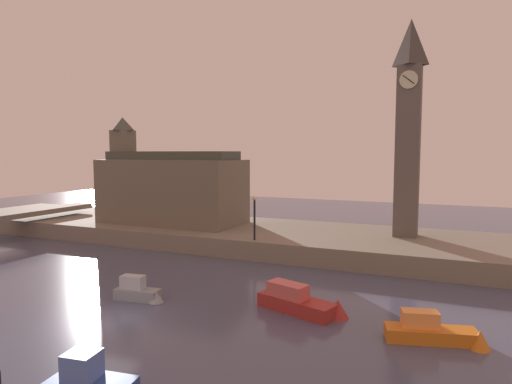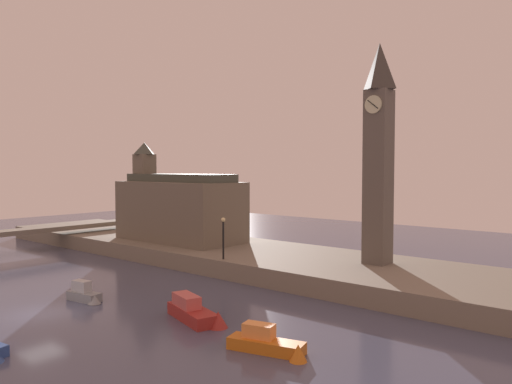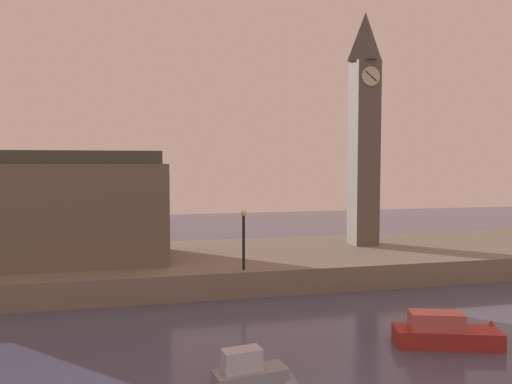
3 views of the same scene
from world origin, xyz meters
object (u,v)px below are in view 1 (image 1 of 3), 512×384
Objects in this scene: clock_tower at (408,126)px; boat_patrol_orange at (439,333)px; parliament_hall at (169,187)px; streetlamp at (255,212)px; boat_dinghy_red at (304,303)px; boat_cruiser_grey at (140,292)px.

clock_tower reaches higher than boat_patrol_orange.
parliament_hall is (-21.79, -1.74, -5.50)m from clock_tower.
boat_dinghy_red is at bearing -53.47° from streetlamp.
streetlamp is 12.03m from boat_cruiser_grey.
parliament_hall is 12.30m from streetlamp.
boat_cruiser_grey is at bearing -168.60° from boat_dinghy_red.
boat_dinghy_red is (7.11, -9.60, -3.17)m from streetlamp.
clock_tower is at bearing 100.10° from boat_patrol_orange.
clock_tower is 1.25× the size of parliament_hall.
clock_tower reaches higher than boat_cruiser_grey.
streetlamp is 0.66× the size of boat_dinghy_red.
parliament_hall is at bearing -175.42° from clock_tower.
clock_tower is 14.11m from streetlamp.
streetlamp is (-10.54, -6.56, -6.72)m from clock_tower.
boat_cruiser_grey is 15.59m from boat_patrol_orange.
boat_dinghy_red is (9.07, 1.83, 0.04)m from boat_cruiser_grey.
boat_patrol_orange is at bearing -9.54° from boat_dinghy_red.
clock_tower is at bearing 55.21° from boat_cruiser_grey.
clock_tower reaches higher than boat_dinghy_red.
boat_patrol_orange is (3.07, -17.25, -9.98)m from clock_tower.
boat_dinghy_red is at bearing -101.96° from clock_tower.
boat_dinghy_red is at bearing 170.46° from boat_patrol_orange.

